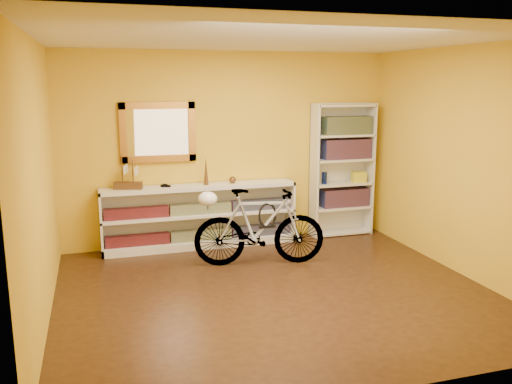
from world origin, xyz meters
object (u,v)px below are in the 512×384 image
object	(u,v)px
console_unit	(200,216)
bookcase	(342,170)
helmet	(208,199)
bicycle	(260,227)

from	to	relation	value
console_unit	bookcase	bearing A→B (deg)	0.69
console_unit	helmet	size ratio (longest dim) A/B	11.32
bookcase	helmet	distance (m)	2.31
bicycle	helmet	distance (m)	0.72
console_unit	helmet	distance (m)	0.91
bicycle	helmet	bearing A→B (deg)	90.00
bicycle	helmet	world-z (taller)	bicycle
console_unit	helmet	world-z (taller)	helmet
console_unit	bookcase	xyz separation A→B (m)	(2.08, 0.03, 0.52)
console_unit	bicycle	xyz separation A→B (m)	(0.55, -0.93, 0.05)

